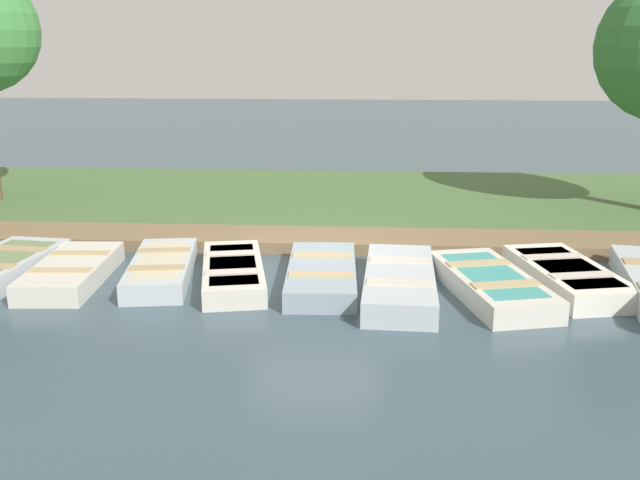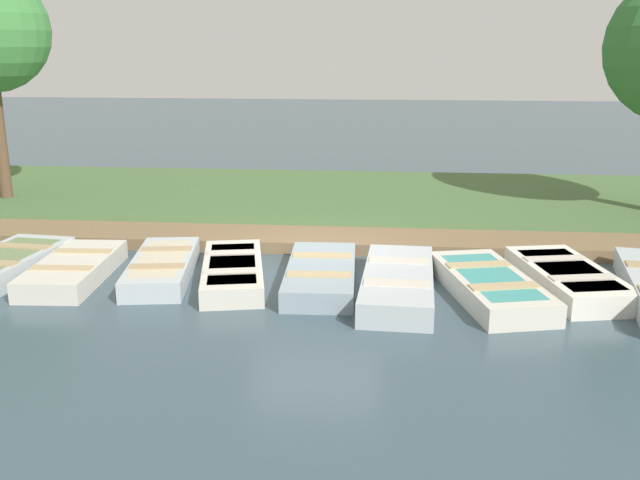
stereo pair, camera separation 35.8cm
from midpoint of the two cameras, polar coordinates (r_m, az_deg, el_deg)
name	(u,v)px [view 2 (the right image)]	position (r m, az deg, el deg)	size (l,w,h in m)	color
ground_plane	(316,265)	(13.37, 0.42, -1.98)	(80.00, 80.00, 0.00)	#384C56
shore_bank	(335,202)	(18.17, 1.78, 3.06)	(8.00, 24.00, 0.20)	#476638
dock_walkway	(322,240)	(14.58, 0.86, -0.01)	(1.39, 17.49, 0.24)	brown
rowboat_1	(6,264)	(13.87, -23.15, -1.77)	(2.79, 1.48, 0.40)	#B2BCC1
rowboat_2	(74,269)	(13.18, -18.37, -2.21)	(2.71, 1.26, 0.38)	beige
rowboat_3	(162,267)	(12.89, -11.73, -2.13)	(2.89, 1.41, 0.38)	#B2BCC1
rowboat_4	(233,271)	(12.50, -6.18, -2.48)	(3.03, 1.57, 0.36)	beige
rowboat_5	(321,274)	(12.24, 0.92, -2.75)	(2.91, 1.26, 0.37)	#8C9EA8
rowboat_6	(398,283)	(11.84, 7.12, -3.40)	(3.23, 1.27, 0.42)	#B2BCC1
rowboat_7	(490,285)	(12.03, 14.27, -3.55)	(3.16, 1.84, 0.39)	beige
rowboat_8	(568,278)	(12.76, 19.97, -2.90)	(2.97, 1.72, 0.40)	silver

